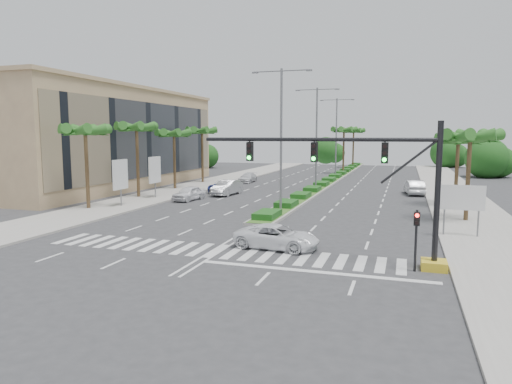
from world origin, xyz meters
TOP-DOWN VIEW (x-y plane):
  - ground at (0.00, 0.00)m, footprint 160.00×160.00m
  - footpath_right at (15.20, 20.00)m, footprint 6.00×120.00m
  - footpath_left at (-15.20, 20.00)m, footprint 6.00×120.00m
  - median at (0.00, 45.00)m, footprint 2.20×75.00m
  - median_grass at (0.00, 45.00)m, footprint 1.80×75.00m
  - building at (-26.00, 26.00)m, footprint 12.00×36.00m
  - signal_gantry at (9.27, -0.00)m, footprint 12.60×1.20m
  - pedestrian_signal at (10.60, -0.68)m, footprint 0.28×0.36m
  - direction_sign at (13.50, 7.99)m, footprint 2.70×0.11m
  - billboard_near at (-14.50, 12.00)m, footprint 0.18×2.10m
  - billboard_far at (-14.50, 18.00)m, footprint 0.18×2.10m
  - palm_left_near at (-16.50, 10.00)m, footprint 4.57×4.68m
  - palm_left_mid at (-16.50, 18.00)m, footprint 4.57×4.68m
  - palm_left_far at (-16.50, 26.00)m, footprint 4.57×4.68m
  - palm_left_end at (-16.50, 34.00)m, footprint 4.57×4.68m
  - palm_right_near at (14.50, 14.00)m, footprint 4.57×4.68m
  - palm_right_far at (14.50, 22.00)m, footprint 4.57×4.68m
  - palm_median_a at (0.00, 55.00)m, footprint 4.57×4.68m
  - palm_median_b at (0.00, 70.00)m, footprint 4.57×4.68m
  - streetlight_near at (0.00, 14.00)m, footprint 5.10×0.25m
  - streetlight_mid at (0.00, 30.00)m, footprint 5.10×0.25m
  - streetlight_far at (0.00, 46.00)m, footprint 5.10×0.25m
  - car_parked_a at (-10.65, 17.99)m, footprint 2.27×4.44m
  - car_parked_b at (-8.53, 23.03)m, footprint 2.14×5.10m
  - car_parked_c at (-9.96, 25.39)m, footprint 2.39×4.99m
  - car_parked_d at (-10.89, 36.75)m, footprint 1.90×4.45m
  - car_crossing at (3.07, 1.70)m, footprint 5.12×2.71m
  - car_right at (11.06, 29.87)m, footprint 2.35×5.05m

SIDE VIEW (x-z plane):
  - ground at x=0.00m, z-range 0.00..0.00m
  - footpath_right at x=15.20m, z-range 0.00..0.15m
  - footpath_left at x=-15.20m, z-range 0.00..0.15m
  - median at x=0.00m, z-range 0.00..0.20m
  - median_grass at x=0.00m, z-range 0.20..0.24m
  - car_parked_d at x=-10.89m, z-range 0.00..1.28m
  - car_parked_c at x=-9.96m, z-range 0.00..1.37m
  - car_crossing at x=3.07m, z-range 0.00..1.37m
  - car_parked_a at x=-10.65m, z-range 0.00..1.45m
  - car_right at x=11.06m, z-range 0.00..1.60m
  - car_parked_b at x=-8.53m, z-range 0.00..1.64m
  - pedestrian_signal at x=10.60m, z-range 0.54..3.54m
  - direction_sign at x=13.50m, z-range 0.75..4.15m
  - billboard_near at x=-14.50m, z-range 0.79..5.14m
  - billboard_far at x=-14.50m, z-range 0.79..5.14m
  - signal_gantry at x=9.27m, z-range -0.14..7.06m
  - palm_right_far at x=14.50m, z-range 2.54..9.29m
  - building at x=-26.00m, z-range 0.00..12.00m
  - palm_right_near at x=14.50m, z-range 2.68..9.73m
  - palm_left_far at x=-16.50m, z-range 2.82..10.17m
  - palm_left_near at x=-16.50m, z-range 2.91..10.46m
  - streetlight_near at x=0.00m, z-range 0.81..12.81m
  - streetlight_mid at x=0.00m, z-range 0.81..12.81m
  - streetlight_far at x=0.00m, z-range 0.81..12.81m
  - palm_left_end at x=-16.50m, z-range 3.01..10.76m
  - palm_left_mid at x=-16.50m, z-range 3.10..11.05m
  - palm_median_a at x=0.00m, z-range 3.15..11.20m
  - palm_median_b at x=0.00m, z-range 3.15..11.20m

